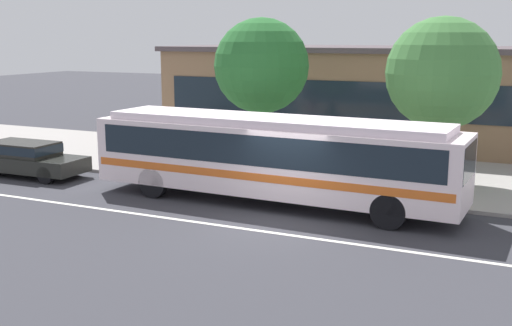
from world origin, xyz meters
The scene contains 12 objects.
ground_plane centered at (0.00, 0.00, 0.00)m, with size 120.00×120.00×0.00m, color #35353B.
sidewalk_slab centered at (0.00, 7.37, 0.06)m, with size 60.00×8.00×0.12m, color gray.
lane_stripe_center centered at (0.00, -0.80, 0.00)m, with size 56.00×0.16×0.01m, color silver.
transit_bus centered at (-0.96, 2.02, 1.60)m, with size 11.92×2.78×2.75m.
sedan_behind_bus centered at (-11.05, 1.82, 0.72)m, with size 4.66×1.81×1.29m.
pedestrian_waiting_near_sign centered at (1.14, 4.43, 1.11)m, with size 0.41×0.41×1.69m.
pedestrian_walking_along_curb centered at (-5.48, 4.68, 1.10)m, with size 0.34×0.34×1.68m.
pedestrian_standing_by_tree centered at (0.86, 5.13, 1.08)m, with size 0.45×0.45×1.63m.
bus_stop_sign centered at (4.07, 3.79, 1.68)m, with size 0.14×0.44×2.43m.
street_tree_near_stop centered at (-3.54, 6.86, 4.06)m, with size 3.70×3.70×5.80m.
street_tree_mid_block centered at (3.35, 6.59, 3.96)m, with size 3.84×3.84×5.76m.
station_building centered at (-1.48, 15.28, 2.36)m, with size 19.72×8.26×4.70m.
Camera 1 is at (6.85, -15.98, 5.22)m, focal length 44.87 mm.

